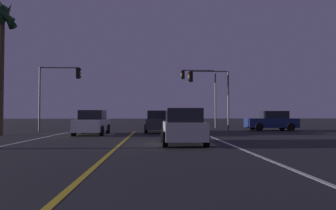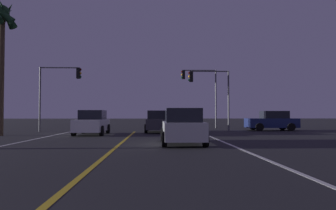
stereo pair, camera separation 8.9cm
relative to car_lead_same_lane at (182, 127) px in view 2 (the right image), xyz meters
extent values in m
cube|color=silver|center=(2.20, -5.08, -0.82)|extent=(0.16, 31.24, 0.01)
cube|color=gold|center=(-2.98, -5.08, -0.82)|extent=(0.16, 31.24, 0.01)
cylinder|color=black|center=(-0.90, 1.41, -0.48)|extent=(0.22, 0.68, 0.68)
cylinder|color=black|center=(0.90, 1.41, -0.48)|extent=(0.22, 0.68, 0.68)
cylinder|color=black|center=(-0.90, -1.29, -0.48)|extent=(0.22, 0.68, 0.68)
cylinder|color=black|center=(0.90, -1.29, -0.48)|extent=(0.22, 0.68, 0.68)
cube|color=#B7BABF|center=(0.00, 0.06, -0.16)|extent=(1.80, 4.30, 0.80)
cube|color=black|center=(0.00, -0.19, 0.56)|extent=(1.60, 2.10, 0.64)
cube|color=red|center=(-0.60, -2.04, -0.06)|extent=(0.24, 0.08, 0.16)
cube|color=red|center=(0.60, -2.04, -0.06)|extent=(0.24, 0.08, 0.16)
cylinder|color=black|center=(-4.80, 5.58, -0.48)|extent=(0.22, 0.68, 0.68)
cylinder|color=black|center=(-6.60, 5.58, -0.48)|extent=(0.22, 0.68, 0.68)
cylinder|color=black|center=(-4.80, 8.28, -0.48)|extent=(0.22, 0.68, 0.68)
cylinder|color=black|center=(-6.60, 8.28, -0.48)|extent=(0.22, 0.68, 0.68)
cube|color=silver|center=(-5.70, 6.93, -0.16)|extent=(1.80, 4.30, 0.80)
cube|color=black|center=(-5.70, 7.18, 0.56)|extent=(1.60, 2.10, 0.64)
cube|color=red|center=(-5.10, 9.03, -0.06)|extent=(0.24, 0.08, 0.16)
cube|color=red|center=(-6.30, 9.03, -0.06)|extent=(0.24, 0.08, 0.16)
cylinder|color=black|center=(-2.00, 11.08, -0.48)|extent=(0.22, 0.68, 0.68)
cylinder|color=black|center=(-0.20, 11.08, -0.48)|extent=(0.22, 0.68, 0.68)
cylinder|color=black|center=(-2.00, 8.38, -0.48)|extent=(0.22, 0.68, 0.68)
cylinder|color=black|center=(-0.20, 8.38, -0.48)|extent=(0.22, 0.68, 0.68)
cube|color=#38383D|center=(-1.10, 9.73, -0.16)|extent=(1.80, 4.30, 0.80)
cube|color=black|center=(-1.10, 9.48, 0.56)|extent=(1.60, 2.10, 0.64)
cube|color=red|center=(-1.70, 7.63, -0.06)|extent=(0.24, 0.08, 0.16)
cube|color=red|center=(-0.50, 7.63, -0.06)|extent=(0.24, 0.08, 0.16)
cylinder|color=black|center=(7.41, 10.85, -0.48)|extent=(0.68, 0.22, 0.68)
cylinder|color=black|center=(7.41, 12.65, -0.48)|extent=(0.68, 0.22, 0.68)
cylinder|color=black|center=(10.11, 10.85, -0.48)|extent=(0.68, 0.22, 0.68)
cylinder|color=black|center=(10.11, 12.65, -0.48)|extent=(0.68, 0.22, 0.68)
cube|color=navy|center=(8.76, 11.75, -0.16)|extent=(4.30, 1.80, 0.80)
cube|color=black|center=(9.01, 11.75, 0.56)|extent=(2.10, 1.60, 0.64)
cube|color=red|center=(10.86, 11.15, -0.06)|extent=(0.08, 0.24, 0.16)
cube|color=red|center=(10.86, 12.35, -0.06)|extent=(0.08, 0.24, 0.16)
cylinder|color=#4C4C51|center=(4.85, 11.04, 1.72)|extent=(0.14, 0.14, 5.09)
cylinder|color=#4C4C51|center=(3.27, 11.04, 4.22)|extent=(3.15, 0.10, 0.10)
cube|color=black|center=(1.70, 11.04, 3.77)|extent=(0.28, 0.36, 0.90)
sphere|color=#3A0605|center=(1.54, 11.04, 4.07)|extent=(0.20, 0.20, 0.20)
sphere|color=orange|center=(1.54, 11.04, 3.77)|extent=(0.20, 0.20, 0.20)
sphere|color=#063816|center=(1.54, 11.04, 3.47)|extent=(0.20, 0.20, 0.20)
cylinder|color=#4C4C51|center=(-10.81, 11.04, 1.84)|extent=(0.14, 0.14, 5.32)
cylinder|color=#4C4C51|center=(-9.25, 11.04, 4.45)|extent=(3.12, 0.10, 0.10)
cube|color=black|center=(-7.69, 11.04, 4.00)|extent=(0.28, 0.36, 0.90)
sphere|color=#3A0605|center=(-7.53, 11.04, 4.30)|extent=(0.20, 0.20, 0.20)
sphere|color=orange|center=(-7.53, 11.04, 4.00)|extent=(0.20, 0.20, 0.20)
sphere|color=#063816|center=(-7.53, 11.04, 3.70)|extent=(0.20, 0.20, 0.20)
cylinder|color=#4C4C51|center=(4.85, 16.54, 2.15)|extent=(0.14, 0.14, 5.95)
cylinder|color=#4C4C51|center=(3.20, 16.54, 5.08)|extent=(3.30, 0.10, 0.10)
cube|color=black|center=(1.55, 16.54, 4.63)|extent=(0.28, 0.36, 0.90)
sphere|color=#3A0605|center=(1.39, 16.54, 4.93)|extent=(0.20, 0.20, 0.20)
sphere|color=orange|center=(1.39, 16.54, 4.63)|extent=(0.20, 0.20, 0.20)
sphere|color=#063816|center=(1.39, 16.54, 4.33)|extent=(0.20, 0.20, 0.20)
cylinder|color=#473826|center=(-11.51, 6.07, 3.18)|extent=(0.36, 0.36, 8.00)
sphere|color=#19381E|center=(-11.51, 6.07, 7.43)|extent=(0.90, 0.90, 0.90)
cone|color=#19381E|center=(-11.22, 6.01, 7.28)|extent=(0.96, 1.93, 1.84)
cone|color=#19381E|center=(-11.42, 6.36, 7.28)|extent=(1.62, 0.97, 1.85)
cone|color=#19381E|center=(-11.69, 6.31, 7.28)|extent=(1.65, 1.45, 1.40)
cone|color=#19381E|center=(-11.41, 5.79, 7.28)|extent=(1.74, 1.06, 1.54)
camera|label=1|loc=(-1.36, -14.71, 0.61)|focal=33.03mm
camera|label=2|loc=(-1.27, -14.71, 0.61)|focal=33.03mm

